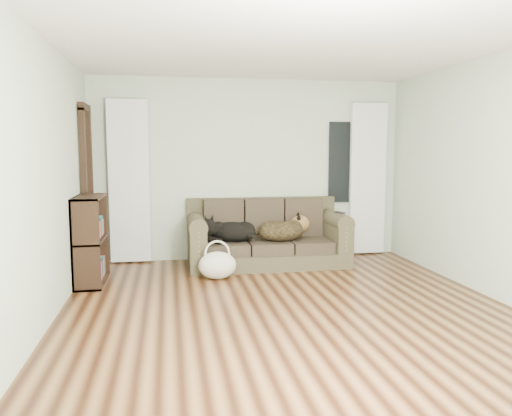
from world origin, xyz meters
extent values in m
plane|color=black|center=(0.00, 0.00, 0.00)|extent=(5.00, 5.00, 0.00)
plane|color=white|center=(0.00, 0.00, 2.60)|extent=(5.00, 5.00, 0.00)
cube|color=#ABC1A1|center=(0.00, 2.50, 1.30)|extent=(4.50, 0.04, 2.60)
cube|color=#ABC1A1|center=(-2.25, 0.00, 1.30)|extent=(0.04, 5.00, 2.60)
cube|color=#ABC1A1|center=(2.25, 0.00, 1.30)|extent=(0.04, 5.00, 2.60)
cube|color=white|center=(-1.70, 2.42, 1.15)|extent=(0.55, 0.08, 2.25)
cube|color=white|center=(1.80, 2.42, 1.15)|extent=(0.55, 0.08, 2.25)
cube|color=black|center=(1.45, 2.47, 1.40)|extent=(0.50, 0.03, 1.20)
cube|color=black|center=(-2.20, 2.05, 1.05)|extent=(0.07, 0.60, 2.10)
cube|color=#372E1E|center=(0.17, 1.97, 0.45)|extent=(2.16, 0.93, 0.88)
ellipsoid|color=black|center=(-0.35, 1.96, 0.48)|extent=(0.78, 0.69, 0.27)
ellipsoid|color=black|center=(0.38, 1.91, 0.49)|extent=(0.73, 0.56, 0.30)
cube|color=black|center=(1.16, 1.81, 0.73)|extent=(0.11, 0.20, 0.02)
ellipsoid|color=silver|center=(-0.59, 1.33, 0.16)|extent=(0.54, 0.46, 0.34)
cube|color=black|center=(-2.09, 1.42, 0.50)|extent=(0.42, 0.87, 1.05)
camera|label=1|loc=(-1.16, -4.69, 1.59)|focal=35.00mm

